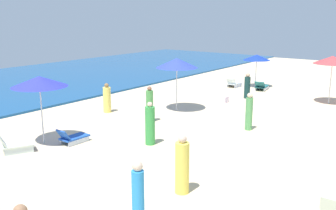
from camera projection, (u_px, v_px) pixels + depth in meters
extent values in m
plane|color=beige|center=(327.00, 154.00, 14.13)|extent=(60.00, 60.00, 0.00)
cylinder|color=silver|center=(42.00, 115.00, 15.10)|extent=(0.05, 0.05, 2.27)
cone|color=#2F35DA|center=(39.00, 81.00, 14.79)|extent=(2.13, 2.13, 0.41)
cube|color=silver|center=(19.00, 151.00, 14.12)|extent=(0.93, 0.47, 0.25)
cube|color=silver|center=(17.00, 147.00, 14.59)|extent=(0.93, 0.47, 0.25)
cube|color=silver|center=(18.00, 145.00, 14.32)|extent=(1.29, 1.06, 0.06)
cube|color=silver|center=(2.00, 141.00, 14.03)|extent=(0.52, 0.67, 0.48)
cube|color=silver|center=(79.00, 141.00, 15.27)|extent=(1.02, 0.06, 0.19)
cube|color=silver|center=(71.00, 139.00, 15.57)|extent=(1.02, 0.06, 0.19)
cube|color=blue|center=(75.00, 137.00, 15.39)|extent=(1.14, 0.61, 0.06)
cube|color=blue|center=(64.00, 135.00, 14.95)|extent=(0.34, 0.57, 0.45)
cylinder|color=silver|center=(330.00, 84.00, 21.84)|extent=(0.05, 0.05, 2.28)
cone|color=#CD3F42|center=(333.00, 60.00, 21.53)|extent=(2.08, 2.08, 0.44)
cylinder|color=silver|center=(177.00, 89.00, 20.36)|extent=(0.05, 0.05, 2.27)
cone|color=blue|center=(177.00, 63.00, 20.04)|extent=(2.17, 2.17, 0.50)
cylinder|color=silver|center=(256.00, 74.00, 26.93)|extent=(0.05, 0.05, 1.88)
cone|color=#1734BF|center=(257.00, 57.00, 26.67)|extent=(1.83, 1.83, 0.38)
cube|color=silver|center=(238.00, 86.00, 27.04)|extent=(1.01, 0.06, 0.22)
cube|color=silver|center=(231.00, 85.00, 27.38)|extent=(1.01, 0.06, 0.22)
cube|color=silver|center=(234.00, 83.00, 27.18)|extent=(1.13, 0.69, 0.06)
cube|color=silver|center=(231.00, 81.00, 26.74)|extent=(0.31, 0.64, 0.44)
cube|color=silver|center=(266.00, 89.00, 26.04)|extent=(1.22, 0.24, 0.21)
cube|color=silver|center=(258.00, 88.00, 26.29)|extent=(1.22, 0.24, 0.21)
cube|color=#236566|center=(262.00, 86.00, 26.13)|extent=(1.46, 0.88, 0.06)
cube|color=#236566|center=(260.00, 85.00, 25.54)|extent=(0.52, 0.69, 0.45)
cylinder|color=#4E9C4B|center=(150.00, 106.00, 18.25)|extent=(0.47, 0.47, 1.50)
sphere|color=#925E4A|center=(149.00, 89.00, 18.05)|extent=(0.21, 0.21, 0.21)
cylinder|color=#F0D954|center=(182.00, 168.00, 10.95)|extent=(0.54, 0.54, 1.50)
sphere|color=beige|center=(182.00, 139.00, 10.75)|extent=(0.24, 0.24, 0.24)
cylinder|color=green|center=(150.00, 126.00, 15.07)|extent=(0.51, 0.51, 1.51)
sphere|color=beige|center=(150.00, 105.00, 14.88)|extent=(0.20, 0.20, 0.20)
cylinder|color=#F9DE63|center=(107.00, 100.00, 20.06)|extent=(0.53, 0.53, 1.31)
sphere|color=olive|center=(107.00, 85.00, 19.89)|extent=(0.23, 0.23, 0.23)
cylinder|color=#143432|center=(247.00, 88.00, 23.43)|extent=(0.50, 0.50, 1.30)
sphere|color=tan|center=(248.00, 75.00, 23.26)|extent=(0.25, 0.25, 0.25)
cylinder|color=#539B57|center=(249.00, 114.00, 16.99)|extent=(0.39, 0.39, 1.44)
sphere|color=beige|center=(250.00, 96.00, 16.80)|extent=(0.23, 0.23, 0.23)
cylinder|color=#2C92DE|center=(138.00, 200.00, 9.11)|extent=(0.33, 0.33, 1.46)
sphere|color=beige|center=(137.00, 166.00, 8.91)|extent=(0.24, 0.24, 0.24)
cube|color=white|center=(224.00, 100.00, 22.37)|extent=(0.48, 0.37, 0.35)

